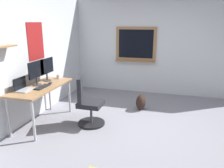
% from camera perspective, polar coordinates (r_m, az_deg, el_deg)
% --- Properties ---
extents(ground_plane, '(5.20, 5.20, 0.00)m').
position_cam_1_polar(ground_plane, '(4.12, 9.78, -12.38)').
color(ground_plane, gray).
rests_on(ground_plane, ground).
extents(wall_back, '(5.00, 0.30, 2.60)m').
position_cam_1_polar(wall_back, '(4.60, -21.46, 6.89)').
color(wall_back, silver).
rests_on(wall_back, ground).
extents(wall_right, '(0.22, 5.00, 2.60)m').
position_cam_1_polar(wall_right, '(6.12, 12.76, 9.48)').
color(wall_right, silver).
rests_on(wall_right, ground).
extents(desk, '(1.42, 0.61, 0.76)m').
position_cam_1_polar(desk, '(4.41, -17.74, -1.50)').
color(desk, '#997047').
rests_on(desk, ground).
extents(office_chair, '(0.53, 0.55, 0.95)m').
position_cam_1_polar(office_chair, '(4.25, -6.31, -5.28)').
color(office_chair, black).
rests_on(office_chair, ground).
extents(laptop, '(0.31, 0.21, 0.23)m').
position_cam_1_polar(laptop, '(4.21, -21.93, -0.80)').
color(laptop, '#ADAFB5').
rests_on(laptop, desk).
extents(monitor_primary, '(0.46, 0.17, 0.46)m').
position_cam_1_polar(monitor_primary, '(4.40, -18.93, 3.09)').
color(monitor_primary, '#38383D').
rests_on(monitor_primary, desk).
extents(monitor_secondary, '(0.46, 0.17, 0.46)m').
position_cam_1_polar(monitor_secondary, '(4.69, -16.49, 4.03)').
color(monitor_secondary, '#38383D').
rests_on(monitor_secondary, desk).
extents(keyboard, '(0.37, 0.13, 0.02)m').
position_cam_1_polar(keyboard, '(4.28, -17.51, -0.71)').
color(keyboard, black).
rests_on(keyboard, desk).
extents(computer_mouse, '(0.10, 0.06, 0.03)m').
position_cam_1_polar(computer_mouse, '(4.51, -15.59, 0.33)').
color(computer_mouse, '#262628').
rests_on(computer_mouse, desk).
extents(coffee_mug, '(0.08, 0.08, 0.09)m').
position_cam_1_polar(coffee_mug, '(4.86, -13.68, 1.92)').
color(coffee_mug, silver).
rests_on(coffee_mug, desk).
extents(backpack, '(0.32, 0.22, 0.35)m').
position_cam_1_polar(backpack, '(5.07, 7.45, -4.63)').
color(backpack, black).
rests_on(backpack, ground).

